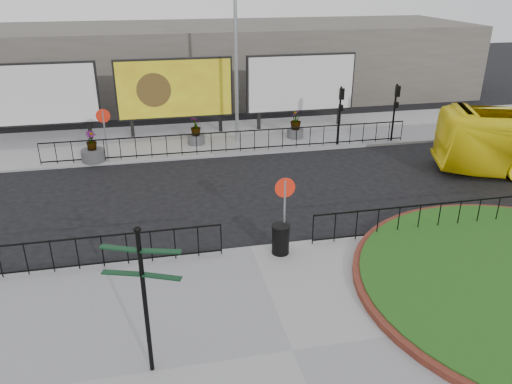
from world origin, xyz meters
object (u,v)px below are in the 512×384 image
object	(u,v)px
fingerpost_sign	(143,288)
planter_a	(93,152)
billboard_mid	(175,89)
planter_c	(296,126)
litter_bin	(281,239)
planter_b	(196,134)
lamp_post	(236,49)

from	to	relation	value
fingerpost_sign	planter_a	xyz separation A→B (m)	(-2.42, 14.33, -1.72)
billboard_mid	planter_a	bearing A→B (deg)	-139.39
planter_a	planter_c	size ratio (longest dim) A/B	0.97
fingerpost_sign	planter_a	world-z (taller)	fingerpost_sign
litter_bin	planter_a	xyz separation A→B (m)	(-6.51, 10.00, -0.02)
billboard_mid	planter_a	distance (m)	5.84
fingerpost_sign	planter_a	distance (m)	14.63
litter_bin	planter_b	xyz separation A→B (m)	(-1.50, 11.60, 0.06)
lamp_post	litter_bin	xyz separation A→B (m)	(-0.66, -11.60, -4.22)
planter_c	planter_b	bearing A→B (deg)	180.00
planter_a	lamp_post	bearing A→B (deg)	12.57
fingerpost_sign	litter_bin	xyz separation A→B (m)	(4.09, 4.33, -1.69)
billboard_mid	litter_bin	xyz separation A→B (m)	(2.34, -13.57, -1.99)
billboard_mid	planter_b	xyz separation A→B (m)	(0.84, -1.97, -1.93)
billboard_mid	planter_a	xyz separation A→B (m)	(-4.17, -3.57, -2.01)
fingerpost_sign	planter_b	distance (m)	16.22
litter_bin	planter_c	xyz separation A→B (m)	(3.84, 11.60, 0.12)
fingerpost_sign	planter_c	bearing A→B (deg)	87.30
billboard_mid	planter_b	bearing A→B (deg)	-66.86
litter_bin	planter_a	size ratio (longest dim) A/B	0.67
fingerpost_sign	planter_a	size ratio (longest dim) A/B	2.48
fingerpost_sign	litter_bin	world-z (taller)	fingerpost_sign
lamp_post	fingerpost_sign	size ratio (longest dim) A/B	2.55
billboard_mid	planter_b	world-z (taller)	billboard_mid
litter_bin	planter_c	distance (m)	12.22
billboard_mid	lamp_post	xyz separation A→B (m)	(3.01, -1.97, 2.23)
planter_b	litter_bin	bearing A→B (deg)	-82.63
billboard_mid	planter_a	size ratio (longest dim) A/B	4.26
planter_b	planter_c	bearing A→B (deg)	0.00
billboard_mid	planter_b	distance (m)	2.89
litter_bin	lamp_post	bearing A→B (deg)	86.72
lamp_post	planter_a	size ratio (longest dim) A/B	6.34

